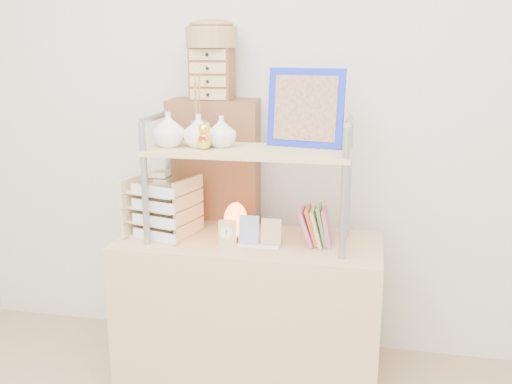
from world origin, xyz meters
TOP-DOWN VIEW (x-y plane):
  - room_shell at (0.00, 0.39)m, footprint 3.42×3.41m
  - desk at (0.00, 1.20)m, footprint 1.20×0.50m
  - cabinet at (-0.26, 1.57)m, footprint 0.47×0.27m
  - hutch at (-0.05, 1.21)m, footprint 0.90×0.34m
  - letter_tray at (-0.41, 1.19)m, footprint 0.30×0.30m
  - salt_lamp at (-0.06, 1.20)m, footprint 0.11×0.11m
  - desk_clock at (-0.08, 1.12)m, footprint 0.08×0.05m
  - postcard_stand at (0.06, 1.13)m, footprint 0.19×0.06m
  - drawer_chest at (-0.26, 1.55)m, footprint 0.20×0.16m
  - woven_basket at (-0.26, 1.55)m, footprint 0.25×0.25m

SIDE VIEW (x-z plane):
  - desk at x=0.00m, z-range 0.00..0.75m
  - cabinet at x=-0.26m, z-range 0.00..1.35m
  - postcard_stand at x=0.06m, z-range 0.72..0.86m
  - desk_clock at x=-0.08m, z-range 0.75..0.86m
  - salt_lamp at x=-0.06m, z-range 0.75..0.92m
  - letter_tray at x=-0.41m, z-range 0.72..1.03m
  - hutch at x=-0.05m, z-range 0.80..1.56m
  - drawer_chest at x=-0.26m, z-range 1.35..1.60m
  - woven_basket at x=-0.26m, z-range 1.60..1.70m
  - room_shell at x=0.00m, z-range 0.39..3.00m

